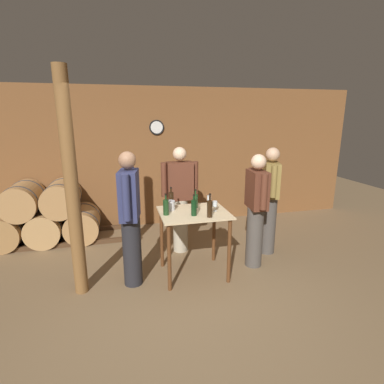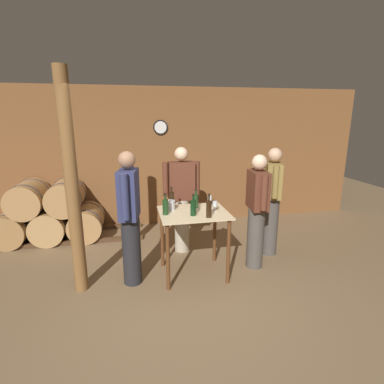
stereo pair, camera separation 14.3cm
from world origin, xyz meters
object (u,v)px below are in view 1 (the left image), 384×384
(wine_glass_near_center, at_px, (209,198))
(person_visitor_near_door, at_px, (256,209))
(wine_bottle_far_left, at_px, (166,207))
(wooden_post, at_px, (72,188))
(person_visitor_with_scarf, at_px, (180,198))
(wine_bottle_right, at_px, (195,200))
(ice_bucket, at_px, (170,205))
(person_host, at_px, (270,199))
(person_visitor_bearded, at_px, (130,217))
(wine_bottle_left, at_px, (171,199))
(wine_bottle_far_right, at_px, (210,208))
(wine_glass_near_left, at_px, (215,204))
(wine_bottle_center, at_px, (194,207))

(wine_glass_near_center, bearing_deg, person_visitor_near_door, -17.88)
(wine_bottle_far_left, bearing_deg, wooden_post, -177.41)
(person_visitor_with_scarf, bearing_deg, wine_bottle_right, -81.28)
(ice_bucket, height_order, person_host, person_host)
(wine_glass_near_center, height_order, person_visitor_bearded, person_visitor_bearded)
(wine_bottle_left, distance_m, wine_glass_near_center, 0.54)
(wine_bottle_far_right, height_order, ice_bucket, wine_bottle_far_right)
(person_visitor_bearded, bearing_deg, wine_glass_near_left, 0.82)
(person_host, xyz_separation_m, person_visitor_with_scarf, (-1.35, 0.40, 0.00))
(person_visitor_near_door, bearing_deg, wooden_post, -177.23)
(wine_bottle_center, relative_size, person_host, 0.17)
(wine_bottle_left, distance_m, wine_bottle_center, 0.51)
(person_host, height_order, person_visitor_near_door, person_host)
(wooden_post, bearing_deg, person_visitor_near_door, 2.77)
(wine_bottle_far_left, distance_m, person_visitor_near_door, 1.31)
(wine_bottle_right, bearing_deg, wine_bottle_far_right, -80.46)
(wine_bottle_center, relative_size, wine_glass_near_left, 2.02)
(wine_bottle_center, distance_m, person_host, 1.47)
(wine_bottle_center, bearing_deg, wine_glass_near_center, 49.88)
(wooden_post, height_order, person_host, wooden_post)
(wine_bottle_right, height_order, person_visitor_near_door, person_visitor_near_door)
(person_visitor_with_scarf, relative_size, person_visitor_bearded, 0.97)
(person_host, relative_size, person_visitor_near_door, 1.03)
(wooden_post, relative_size, person_visitor_with_scarf, 1.59)
(wine_bottle_left, relative_size, wine_bottle_far_right, 0.91)
(wine_bottle_far_right, bearing_deg, wine_glass_near_left, 57.38)
(wine_bottle_left, bearing_deg, wine_bottle_far_left, -110.19)
(wine_bottle_left, height_order, wine_glass_near_left, wine_bottle_left)
(wooden_post, xyz_separation_m, wine_bottle_far_left, (1.11, 0.05, -0.33))
(wine_bottle_left, distance_m, person_host, 1.58)
(wine_bottle_right, xyz_separation_m, ice_bucket, (-0.36, -0.02, -0.04))
(wine_glass_near_center, height_order, person_visitor_with_scarf, person_visitor_with_scarf)
(person_visitor_with_scarf, bearing_deg, wooden_post, -149.15)
(wine_bottle_right, height_order, person_visitor_bearded, person_visitor_bearded)
(wooden_post, relative_size, ice_bucket, 19.49)
(wine_bottle_left, xyz_separation_m, ice_bucket, (-0.05, -0.17, -0.05))
(person_host, bearing_deg, person_visitor_near_door, -138.75)
(wine_glass_near_left, bearing_deg, wine_bottle_left, 146.29)
(wine_bottle_far_right, relative_size, wine_glass_near_left, 2.21)
(wine_bottle_left, height_order, person_visitor_with_scarf, person_visitor_with_scarf)
(wine_bottle_left, xyz_separation_m, person_visitor_near_door, (1.17, -0.29, -0.15))
(wine_glass_near_left, bearing_deg, person_visitor_near_door, 6.15)
(wine_bottle_far_left, relative_size, wine_glass_near_center, 1.95)
(wine_glass_near_center, bearing_deg, wine_bottle_left, 171.42)
(wooden_post, bearing_deg, wine_bottle_center, -2.39)
(wooden_post, height_order, wine_bottle_right, wooden_post)
(wine_glass_near_center, height_order, ice_bucket, wine_glass_near_center)
(ice_bucket, xyz_separation_m, person_visitor_near_door, (1.22, -0.12, -0.11))
(person_host, bearing_deg, wine_bottle_far_left, -166.15)
(wine_bottle_right, height_order, person_host, person_host)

